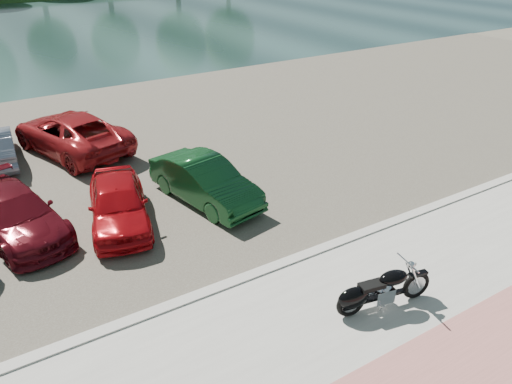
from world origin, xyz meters
TOP-DOWN VIEW (x-y plane):
  - ground at (0.00, 0.00)m, footprint 200.00×200.00m
  - promenade at (0.00, -1.00)m, footprint 60.00×6.00m
  - pink_path at (0.00, -2.50)m, footprint 60.00×2.00m
  - kerb at (0.00, 2.00)m, footprint 60.00×0.30m
  - parking_lot at (0.00, 11.00)m, footprint 60.00×18.00m
  - river at (0.00, 40.00)m, footprint 120.00×40.00m
  - motorcycle at (-0.03, -0.40)m, footprint 2.31×0.84m
  - car_3 at (-6.06, 6.97)m, footprint 2.63×4.60m
  - car_4 at (-3.54, 6.06)m, footprint 2.45×4.13m
  - car_5 at (-0.89, 6.00)m, footprint 2.18×4.26m
  - car_10 at (-3.35, 12.07)m, footprint 3.87×5.78m

SIDE VIEW (x-z plane):
  - ground at x=0.00m, z-range 0.00..0.00m
  - river at x=0.00m, z-range 0.00..0.00m
  - parking_lot at x=0.00m, z-range 0.00..0.04m
  - promenade at x=0.00m, z-range 0.00..0.10m
  - kerb at x=0.00m, z-range 0.00..0.14m
  - pink_path at x=0.00m, z-range 0.10..0.11m
  - motorcycle at x=-0.03m, z-range 0.04..1.09m
  - car_3 at x=-6.06m, z-range 0.04..1.29m
  - car_4 at x=-3.54m, z-range 0.04..1.36m
  - car_5 at x=-0.89m, z-range 0.04..1.38m
  - car_10 at x=-3.35m, z-range 0.04..1.51m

